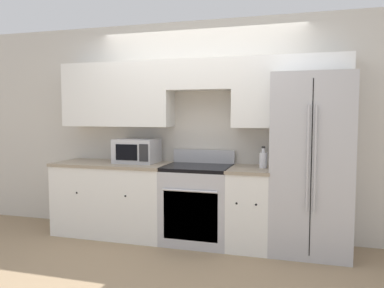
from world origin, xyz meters
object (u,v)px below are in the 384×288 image
at_px(refrigerator, 310,164).
at_px(microwave, 137,151).
at_px(bottle, 263,159).
at_px(oven_range, 198,203).

distance_m(refrigerator, microwave, 2.02).
bearing_deg(microwave, refrigerator, -0.17).
bearing_deg(refrigerator, bottle, -178.19).
bearing_deg(oven_range, refrigerator, 3.42).
height_order(oven_range, microwave, microwave).
relative_size(refrigerator, bottle, 8.02).
xyz_separation_m(oven_range, refrigerator, (1.23, 0.07, 0.50)).
distance_m(oven_range, bottle, 0.91).
bearing_deg(bottle, oven_range, -175.49).
bearing_deg(oven_range, bottle, 4.51).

